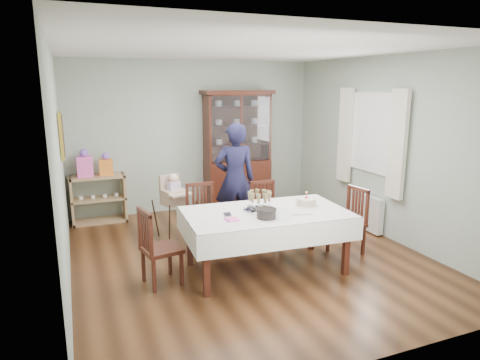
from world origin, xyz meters
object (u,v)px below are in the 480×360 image
chair_end_right (347,234)px  birthday_cake (306,202)px  gift_bag_orange (106,165)px  sideboard (99,199)px  gift_bag_pink (85,165)px  china_cabinet (237,148)px  chair_far_right (266,225)px  woman (235,179)px  high_chair (174,213)px  chair_end_left (161,262)px  chair_far_left (203,231)px  dining_table (266,241)px  champagne_tray (260,204)px

chair_end_right → birthday_cake: bearing=-92.4°
birthday_cake → gift_bag_orange: size_ratio=0.75×
sideboard → chair_end_right: bearing=-41.5°
gift_bag_pink → sideboard: bearing=6.4°
gift_bag_orange → china_cabinet: bearing=-0.0°
chair_far_right → woman: bearing=118.3°
gift_bag_orange → high_chair: bearing=-54.4°
chair_end_left → chair_end_right: 2.57m
chair_far_left → high_chair: (-0.25, 0.66, 0.11)m
chair_far_left → high_chair: size_ratio=0.95×
chair_end_left → sideboard: bearing=-0.4°
dining_table → china_cabinet: size_ratio=0.95×
china_cabinet → chair_far_left: 2.38m
high_chair → birthday_cake: (1.35, -1.55, 0.43)m
chair_end_right → champagne_tray: (-1.33, -0.01, 0.57)m
sideboard → chair_end_right: 4.08m
woman → gift_bag_orange: size_ratio=4.54×
china_cabinet → woman: (-0.58, -1.37, -0.26)m
dining_table → gift_bag_pink: size_ratio=4.50×
birthday_cake → champagne_tray: bearing=175.4°
china_cabinet → high_chair: (-1.49, -1.19, -0.74)m
dining_table → birthday_cake: bearing=2.4°
chair_end_left → gift_bag_orange: bearing=-3.5°
sideboard → chair_end_left: chair_end_left is taller
chair_end_left → gift_bag_orange: (-0.33, 2.67, 0.70)m
woman → sideboard: bearing=-26.9°
gift_bag_orange → champagne_tray: bearing=-59.7°
sideboard → woman: woman is taller
birthday_cake → gift_bag_pink: (-2.54, 2.75, 0.19)m
chair_far_right → chair_end_right: 1.15m
woman → birthday_cake: woman is taller
gift_bag_pink → chair_end_right: bearing=-39.7°
gift_bag_orange → woman: bearing=-37.8°
gift_bag_orange → chair_far_right: bearing=-43.3°
dining_table → sideboard: (-1.78, 2.79, 0.02)m
china_cabinet → birthday_cake: (-0.14, -2.74, -0.31)m
chair_far_right → china_cabinet: bearing=82.7°
chair_far_right → birthday_cake: (0.16, -0.82, 0.55)m
chair_end_left → woman: 2.02m
chair_end_right → high_chair: (-2.05, 1.49, 0.12)m
dining_table → birthday_cake: size_ratio=7.30×
chair_far_left → china_cabinet: bearing=58.6°
chair_far_right → gift_bag_pink: (-2.37, 1.92, 0.74)m
chair_end_left → high_chair: size_ratio=0.93×
birthday_cake → gift_bag_pink: size_ratio=0.62×
china_cabinet → chair_far_right: bearing=-99.1°
china_cabinet → gift_bag_orange: bearing=180.0°
gift_bag_pink → china_cabinet: bearing=-0.0°
chair_far_right → chair_far_left: bearing=177.4°
chair_end_left → high_chair: bearing=-30.0°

